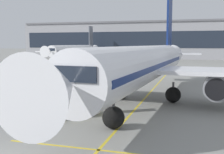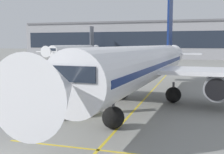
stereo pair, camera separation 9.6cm
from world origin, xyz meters
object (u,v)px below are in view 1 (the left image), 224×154
(parked_airplane, at_px, (145,65))
(ground_crew_by_carts, at_px, (56,108))
(distant_airplane, at_px, (74,51))
(baggage_cart_lead, at_px, (36,108))
(ground_crew_by_loader, at_px, (55,102))
(safety_cone_nose_mark, at_px, (73,100))
(ground_crew_marshaller, at_px, (70,107))
(safety_cone_wingtip, at_px, (86,104))
(belt_loader, at_px, (75,106))
(safety_cone_engine_keepout, at_px, (78,103))

(parked_airplane, height_order, ground_crew_by_carts, parked_airplane)
(ground_crew_by_carts, distance_m, distant_airplane, 76.96)
(parked_airplane, relative_size, baggage_cart_lead, 14.22)
(ground_crew_by_loader, distance_m, distant_airplane, 74.89)
(baggage_cart_lead, bearing_deg, distant_airplane, 111.46)
(ground_crew_by_loader, xyz_separation_m, distant_airplane, (-28.49, 69.21, 2.63))
(baggage_cart_lead, bearing_deg, safety_cone_nose_mark, 89.79)
(ground_crew_marshaller, xyz_separation_m, safety_cone_wingtip, (-0.28, 4.23, -0.64))
(ground_crew_by_loader, bearing_deg, distant_airplane, 112.38)
(parked_airplane, relative_size, ground_crew_by_loader, 22.74)
(belt_loader, relative_size, ground_crew_marshaller, 3.05)
(baggage_cart_lead, relative_size, distant_airplane, 0.08)
(ground_crew_marshaller, distance_m, distant_airplane, 76.66)
(distant_airplane, bearing_deg, ground_crew_by_loader, -67.62)
(ground_crew_by_loader, xyz_separation_m, safety_cone_wingtip, (1.65, 3.12, -0.64))
(belt_loader, xyz_separation_m, baggage_cart_lead, (-2.21, -2.34, 0.17))
(ground_crew_by_carts, bearing_deg, safety_cone_engine_keepout, 93.83)
(ground_crew_by_loader, relative_size, ground_crew_marshaller, 1.00)
(parked_airplane, xyz_separation_m, safety_cone_engine_keepout, (-5.88, -3.54, -3.50))
(parked_airplane, xyz_separation_m, ground_crew_by_loader, (-6.56, -7.03, -2.82))
(belt_loader, height_order, baggage_cart_lead, belt_loader)
(baggage_cart_lead, relative_size, safety_cone_wingtip, 3.77)
(safety_cone_nose_mark, distance_m, distant_airplane, 70.60)
(ground_crew_marshaller, height_order, safety_cone_nose_mark, ground_crew_marshaller)
(belt_loader, relative_size, safety_cone_engine_keepout, 8.08)
(baggage_cart_lead, xyz_separation_m, distant_airplane, (-28.12, 71.51, 2.63))
(distant_airplane, bearing_deg, baggage_cart_lead, -68.54)
(safety_cone_wingtip, height_order, distant_airplane, distant_airplane)
(belt_loader, bearing_deg, ground_crew_by_loader, -178.83)
(ground_crew_by_carts, bearing_deg, baggage_cart_lead, -160.91)
(ground_crew_by_loader, bearing_deg, parked_airplane, 46.96)
(baggage_cart_lead, distance_m, ground_crew_by_carts, 1.49)
(parked_airplane, height_order, ground_crew_by_loader, parked_airplane)
(ground_crew_marshaller, height_order, distant_airplane, distant_airplane)
(baggage_cart_lead, xyz_separation_m, safety_cone_engine_keepout, (1.05, 5.79, -0.68))
(baggage_cart_lead, relative_size, safety_cone_engine_keepout, 4.24)
(ground_crew_by_loader, height_order, ground_crew_marshaller, same)
(ground_crew_by_carts, relative_size, safety_cone_engine_keepout, 2.65)
(ground_crew_by_carts, bearing_deg, belt_loader, 66.51)
(ground_crew_by_loader, bearing_deg, belt_loader, 1.17)
(belt_loader, bearing_deg, ground_crew_marshaller, -85.50)
(baggage_cart_lead, distance_m, safety_cone_wingtip, 5.83)
(safety_cone_wingtip, bearing_deg, ground_crew_marshaller, -86.20)
(distant_airplane, bearing_deg, parked_airplane, -60.59)
(parked_airplane, height_order, safety_cone_engine_keepout, parked_airplane)
(ground_crew_by_carts, relative_size, distant_airplane, 0.05)
(safety_cone_engine_keepout, bearing_deg, parked_airplane, 31.04)
(baggage_cart_lead, xyz_separation_m, ground_crew_marshaller, (2.30, 1.20, -0.00))
(ground_crew_by_loader, bearing_deg, ground_crew_by_carts, -60.41)
(ground_crew_marshaller, relative_size, safety_cone_wingtip, 2.36)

